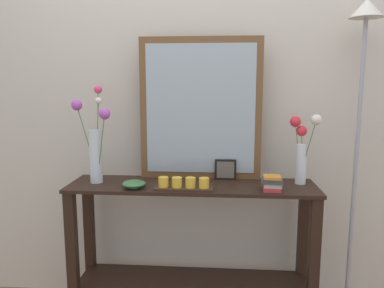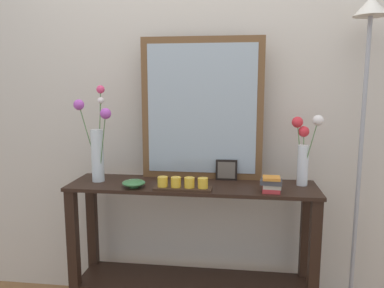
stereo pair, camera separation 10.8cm
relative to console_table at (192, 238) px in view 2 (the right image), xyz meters
name	(u,v)px [view 2 (the right image)]	position (x,y,z in m)	size (l,w,h in m)	color
wall_back	(198,94)	(0.00, 0.30, 0.83)	(6.40, 0.08, 2.70)	beige
console_table	(192,238)	(0.00, 0.00, 0.00)	(1.42, 0.36, 0.85)	black
mirror_leaning	(202,109)	(0.04, 0.15, 0.75)	(0.73, 0.03, 0.84)	brown
tall_vase_left	(97,141)	(-0.56, 0.00, 0.57)	(0.22, 0.19, 0.56)	silver
vase_right	(304,147)	(0.63, 0.07, 0.54)	(0.15, 0.16, 0.40)	silver
candle_tray	(183,184)	(-0.04, -0.11, 0.36)	(0.32, 0.09, 0.07)	#382316
picture_frame_small	(226,170)	(0.19, 0.12, 0.39)	(0.13, 0.01, 0.12)	black
decorative_bowl	(134,183)	(-0.31, -0.11, 0.35)	(0.13, 0.13, 0.04)	#38703D
book_stack	(271,184)	(0.44, -0.11, 0.37)	(0.12, 0.10, 0.09)	#C63338
floor_lamp	(364,112)	(0.94, 0.10, 0.74)	(0.24, 0.24, 1.87)	#9E9EA3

